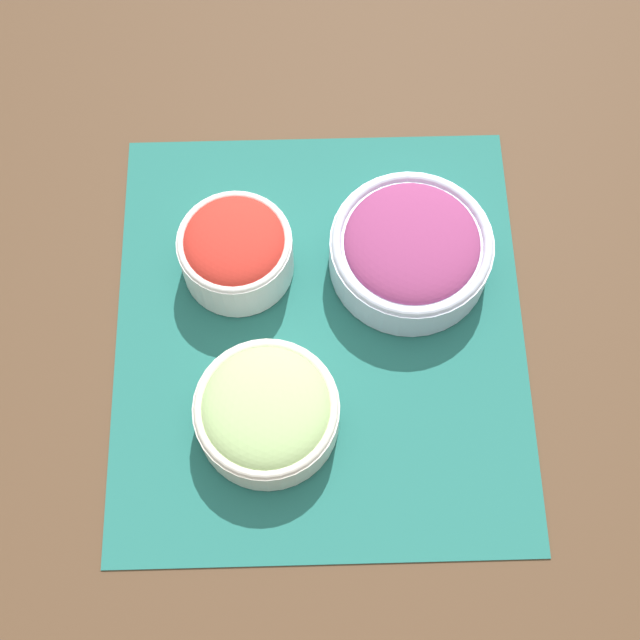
# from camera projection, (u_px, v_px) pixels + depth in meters

# --- Properties ---
(ground_plane) EXTENTS (3.00, 3.00, 0.00)m
(ground_plane) POSITION_uv_depth(u_px,v_px,m) (320.00, 331.00, 1.02)
(ground_plane) COLOR #513823
(placemat) EXTENTS (0.52, 0.46, 0.00)m
(placemat) POSITION_uv_depth(u_px,v_px,m) (320.00, 331.00, 1.02)
(placemat) COLOR #236B60
(placemat) RESTS_ON ground_plane
(cucumber_bowl) EXTENTS (0.15, 0.15, 0.07)m
(cucumber_bowl) POSITION_uv_depth(u_px,v_px,m) (267.00, 411.00, 0.94)
(cucumber_bowl) COLOR silver
(cucumber_bowl) RESTS_ON placemat
(onion_bowl) EXTENTS (0.19, 0.19, 0.07)m
(onion_bowl) POSITION_uv_depth(u_px,v_px,m) (411.00, 249.00, 1.01)
(onion_bowl) COLOR silver
(onion_bowl) RESTS_ON placemat
(tomato_bowl) EXTENTS (0.13, 0.13, 0.08)m
(tomato_bowl) POSITION_uv_depth(u_px,v_px,m) (236.00, 250.00, 1.01)
(tomato_bowl) COLOR white
(tomato_bowl) RESTS_ON placemat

